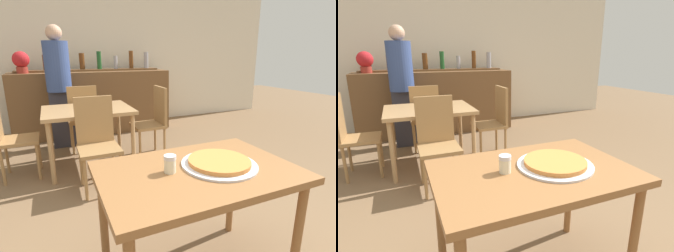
# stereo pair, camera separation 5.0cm
# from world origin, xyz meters

# --- Properties ---
(wall_back) EXTENTS (8.00, 0.05, 2.80)m
(wall_back) POSITION_xyz_m (0.00, 4.04, 1.40)
(wall_back) COLOR silver
(wall_back) RESTS_ON ground_plane
(dining_table_near) EXTENTS (1.08, 0.72, 0.74)m
(dining_table_near) POSITION_xyz_m (0.00, 0.00, 0.65)
(dining_table_near) COLOR brown
(dining_table_near) RESTS_ON ground_plane
(dining_table_far) EXTENTS (1.01, 0.82, 0.73)m
(dining_table_far) POSITION_xyz_m (-0.31, 2.04, 0.65)
(dining_table_far) COLOR #A87F51
(dining_table_far) RESTS_ON ground_plane
(bar_counter) EXTENTS (2.60, 0.56, 1.07)m
(bar_counter) POSITION_xyz_m (0.00, 3.53, 0.53)
(bar_counter) COLOR brown
(bar_counter) RESTS_ON ground_plane
(bar_back_shelf) EXTENTS (2.39, 0.24, 0.34)m
(bar_back_shelf) POSITION_xyz_m (0.05, 3.67, 1.15)
(bar_back_shelf) COLOR brown
(bar_back_shelf) RESTS_ON bar_counter
(chair_far_side_front) EXTENTS (0.40, 0.40, 0.94)m
(chair_far_side_front) POSITION_xyz_m (-0.31, 1.47, 0.53)
(chair_far_side_front) COLOR olive
(chair_far_side_front) RESTS_ON ground_plane
(chair_far_side_back) EXTENTS (0.40, 0.40, 0.94)m
(chair_far_side_back) POSITION_xyz_m (-0.31, 2.61, 0.53)
(chair_far_side_back) COLOR olive
(chair_far_side_back) RESTS_ON ground_plane
(chair_far_side_left) EXTENTS (0.40, 0.40, 0.94)m
(chair_far_side_left) POSITION_xyz_m (-1.15, 2.04, 0.53)
(chair_far_side_left) COLOR olive
(chair_far_side_left) RESTS_ON ground_plane
(chair_far_side_right) EXTENTS (0.40, 0.40, 0.94)m
(chair_far_side_right) POSITION_xyz_m (0.53, 2.04, 0.53)
(chair_far_side_right) COLOR olive
(chair_far_side_right) RESTS_ON ground_plane
(pizza_tray) EXTENTS (0.43, 0.43, 0.04)m
(pizza_tray) POSITION_xyz_m (0.13, -0.01, 0.76)
(pizza_tray) COLOR silver
(pizza_tray) RESTS_ON dining_table_near
(cheese_shaker) EXTENTS (0.07, 0.07, 0.10)m
(cheese_shaker) POSITION_xyz_m (-0.16, 0.02, 0.79)
(cheese_shaker) COLOR beige
(cheese_shaker) RESTS_ON dining_table_near
(person_standing) EXTENTS (0.34, 0.34, 1.75)m
(person_standing) POSITION_xyz_m (-0.57, 2.95, 0.95)
(person_standing) COLOR #2D2D38
(person_standing) RESTS_ON ground_plane
(potted_plant) EXTENTS (0.24, 0.24, 0.33)m
(potted_plant) POSITION_xyz_m (-1.05, 3.48, 1.25)
(potted_plant) COLOR maroon
(potted_plant) RESTS_ON bar_counter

